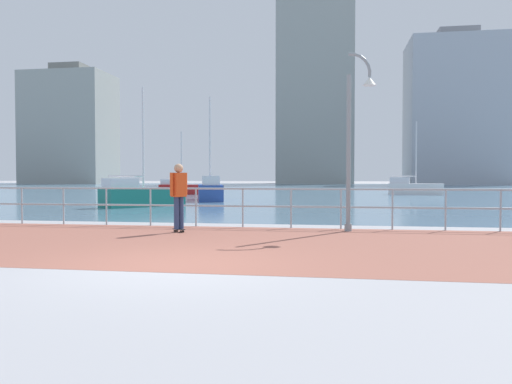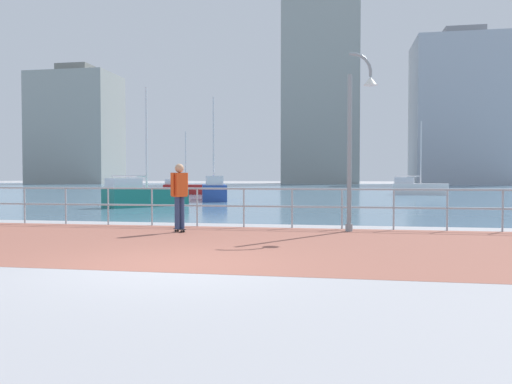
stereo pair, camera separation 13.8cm
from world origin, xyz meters
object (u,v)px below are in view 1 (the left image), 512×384
(skateboarder, at_px, (179,191))
(sailboat_gray, at_px, (141,195))
(sailboat_red, at_px, (180,188))
(lamppost, at_px, (355,133))
(sailboat_yellow, at_px, (414,188))
(sailboat_ivory, at_px, (210,191))

(skateboarder, distance_m, sailboat_gray, 11.68)
(skateboarder, bearing_deg, sailboat_red, 107.76)
(lamppost, distance_m, sailboat_yellow, 28.64)
(sailboat_ivory, distance_m, sailboat_gray, 6.69)
(lamppost, height_order, sailboat_red, sailboat_red)
(sailboat_yellow, relative_size, sailboat_gray, 1.01)
(lamppost, xyz_separation_m, sailboat_red, (-13.24, 26.15, -2.13))
(skateboarder, xyz_separation_m, sailboat_ivory, (-3.46, 16.82, -0.48))
(sailboat_red, relative_size, sailboat_gray, 0.89)
(lamppost, bearing_deg, sailboat_gray, 136.16)
(lamppost, xyz_separation_m, sailboat_ivory, (-8.03, 15.92, -2.02))
(lamppost, distance_m, sailboat_ivory, 17.94)
(skateboarder, height_order, sailboat_yellow, sailboat_yellow)
(lamppost, relative_size, sailboat_ivory, 0.75)
(lamppost, height_order, skateboarder, lamppost)
(sailboat_yellow, xyz_separation_m, sailboat_red, (-19.08, -1.82, -0.07))
(sailboat_yellow, height_order, sailboat_ivory, sailboat_ivory)
(lamppost, xyz_separation_m, sailboat_gray, (-9.88, 9.48, -2.07))
(sailboat_ivory, bearing_deg, sailboat_yellow, 40.96)
(skateboarder, distance_m, sailboat_yellow, 30.70)
(skateboarder, relative_size, sailboat_ivory, 0.28)
(sailboat_yellow, relative_size, sailboat_red, 1.13)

